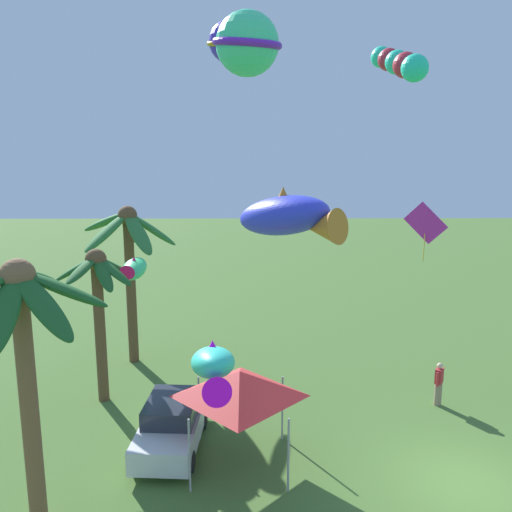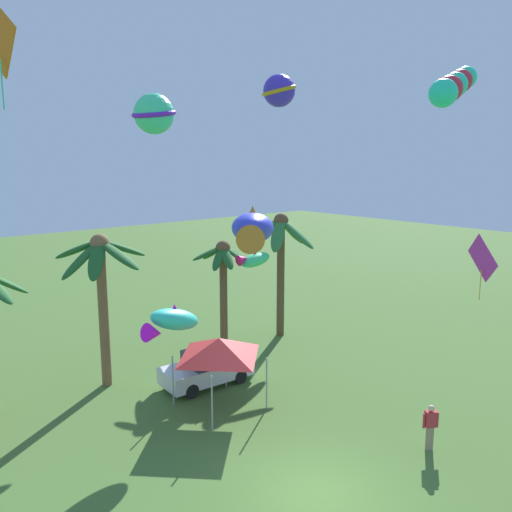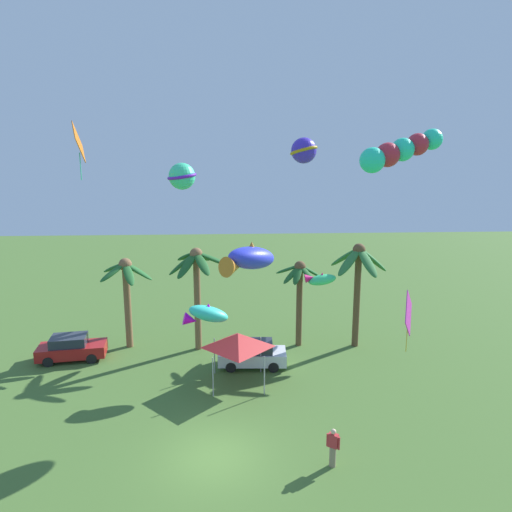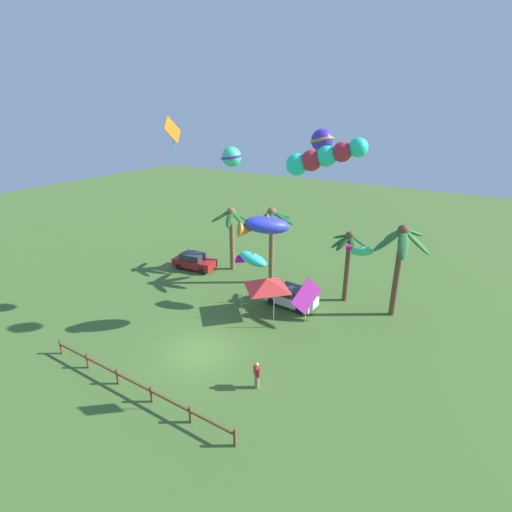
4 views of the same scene
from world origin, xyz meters
TOP-DOWN VIEW (x-y plane):
  - ground_plane at (0.00, 0.00)m, footprint 120.00×120.00m
  - palm_tree_0 at (5.13, 11.25)m, footprint 3.09×2.95m
  - palm_tree_2 at (-1.36, 11.05)m, footprint 3.86×3.95m
  - palm_tree_3 at (8.81, 10.98)m, footprint 3.77×4.30m
  - parked_car_0 at (2.00, 8.28)m, footprint 4.00×1.94m
  - spectator_0 at (4.61, -0.82)m, footprint 0.48×0.40m
  - festival_tent at (1.10, 6.19)m, footprint 2.86×2.86m
  - kite_diamond_0 at (7.22, -0.87)m, footprint 0.83×1.49m
  - kite_ball_1 at (4.45, 6.51)m, footprint 1.78×1.78m
  - kite_fish_2 at (-0.59, 6.79)m, footprint 2.65×1.39m
  - kite_ball_3 at (-1.54, 5.93)m, footprint 1.87×1.87m
  - kite_fish_4 at (6.24, 10.20)m, footprint 2.00×0.90m
  - kite_fish_6 at (1.64, 4.83)m, footprint 3.25×3.38m
  - kite_tube_7 at (7.01, 0.51)m, footprint 3.30×1.45m

SIDE VIEW (x-z plane):
  - ground_plane at x=0.00m, z-range 0.00..0.00m
  - parked_car_0 at x=2.00m, z-range 0.00..1.51m
  - spectator_0 at x=4.61m, z-range 0.02..1.61m
  - festival_tent at x=1.10m, z-range 1.04..3.89m
  - kite_fish_2 at x=-0.59m, z-range 3.03..4.43m
  - palm_tree_0 at x=5.13m, z-range 1.37..6.99m
  - kite_fish_4 at x=6.24m, z-range 4.22..5.13m
  - palm_tree_2 at x=-1.36m, z-range 1.75..8.33m
  - palm_tree_3 at x=8.81m, z-range 1.76..8.52m
  - kite_diamond_0 at x=7.22m, z-range 5.03..7.37m
  - kite_fish_6 at x=1.64m, z-range 6.36..7.93m
  - kite_ball_3 at x=-1.54m, z-range 10.37..11.65m
  - kite_tube_7 at x=7.01m, z-range 11.23..12.88m
  - kite_ball_1 at x=4.45m, z-range 11.62..12.89m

